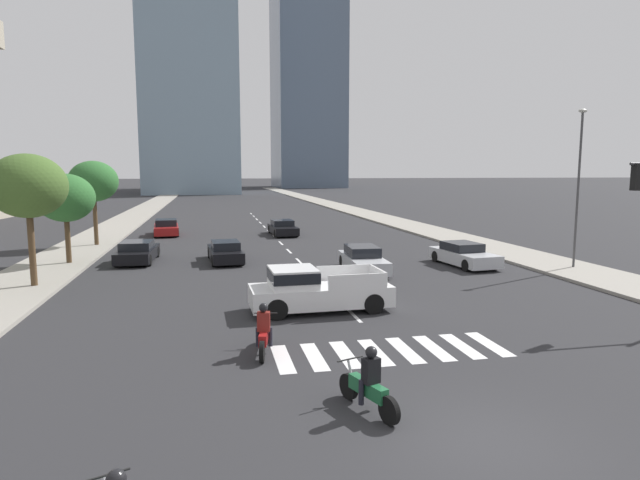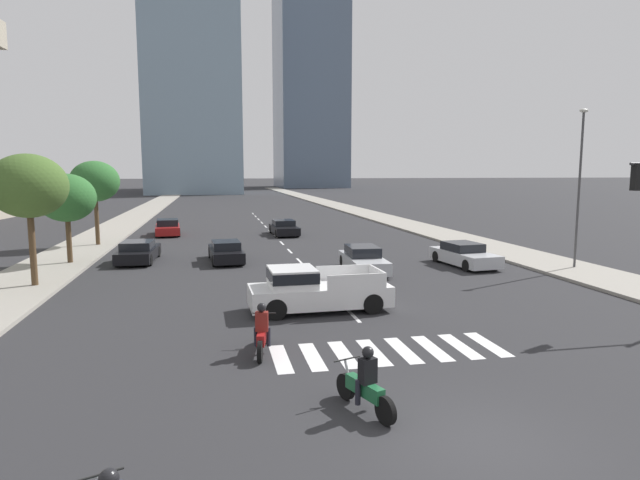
{
  "view_description": "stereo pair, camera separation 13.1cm",
  "coord_description": "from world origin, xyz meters",
  "px_view_note": "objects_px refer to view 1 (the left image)",
  "views": [
    {
      "loc": [
        -5.04,
        -8.83,
        5.19
      ],
      "look_at": [
        0.0,
        15.35,
        2.0
      ],
      "focal_mm": 29.83,
      "sensor_mm": 36.0,
      "label": 1
    },
    {
      "loc": [
        -4.91,
        -8.85,
        5.19
      ],
      "look_at": [
        0.0,
        15.35,
        2.0
      ],
      "focal_mm": 29.83,
      "sensor_mm": 36.0,
      "label": 2
    }
  ],
  "objects_px": {
    "pickup_truck": "(314,290)",
    "sedan_silver_2": "(463,255)",
    "motorcycle_third": "(264,333)",
    "street_tree_third": "(93,182)",
    "street_tree_second": "(65,198)",
    "sedan_black_3": "(138,252)",
    "street_tree_nearest": "(28,186)",
    "street_lamp_east": "(579,178)",
    "motorcycle_lead": "(368,386)",
    "sedan_black_5": "(225,252)",
    "sedan_silver_0": "(363,260)",
    "sedan_black_1": "(283,228)",
    "sedan_red_4": "(166,228)"
  },
  "relations": [
    {
      "from": "pickup_truck",
      "to": "sedan_silver_2",
      "type": "distance_m",
      "value": 12.71
    },
    {
      "from": "motorcycle_third",
      "to": "street_tree_third",
      "type": "xyz_separation_m",
      "value": [
        -9.18,
        24.16,
        3.92
      ]
    },
    {
      "from": "street_tree_second",
      "to": "street_tree_third",
      "type": "height_order",
      "value": "street_tree_third"
    },
    {
      "from": "motorcycle_third",
      "to": "sedan_black_3",
      "type": "relative_size",
      "value": 0.46
    },
    {
      "from": "motorcycle_third",
      "to": "street_tree_second",
      "type": "bearing_deg",
      "value": 38.93
    },
    {
      "from": "motorcycle_third",
      "to": "street_tree_nearest",
      "type": "height_order",
      "value": "street_tree_nearest"
    },
    {
      "from": "motorcycle_third",
      "to": "street_lamp_east",
      "type": "distance_m",
      "value": 20.48
    },
    {
      "from": "street_lamp_east",
      "to": "street_tree_nearest",
      "type": "bearing_deg",
      "value": 178.27
    },
    {
      "from": "motorcycle_lead",
      "to": "sedan_black_3",
      "type": "relative_size",
      "value": 0.42
    },
    {
      "from": "sedan_black_3",
      "to": "sedan_black_5",
      "type": "height_order",
      "value": "sedan_black_5"
    },
    {
      "from": "sedan_silver_2",
      "to": "sedan_black_5",
      "type": "xyz_separation_m",
      "value": [
        -12.91,
        3.99,
        -0.02
      ]
    },
    {
      "from": "sedan_silver_0",
      "to": "street_lamp_east",
      "type": "bearing_deg",
      "value": 83.89
    },
    {
      "from": "sedan_silver_2",
      "to": "street_tree_nearest",
      "type": "relative_size",
      "value": 0.82
    },
    {
      "from": "sedan_silver_0",
      "to": "street_tree_second",
      "type": "distance_m",
      "value": 16.64
    },
    {
      "from": "sedan_black_5",
      "to": "street_tree_second",
      "type": "bearing_deg",
      "value": 82.2
    },
    {
      "from": "sedan_black_1",
      "to": "street_tree_third",
      "type": "height_order",
      "value": "street_tree_third"
    },
    {
      "from": "sedan_silver_2",
      "to": "sedan_red_4",
      "type": "height_order",
      "value": "sedan_red_4"
    },
    {
      "from": "sedan_silver_2",
      "to": "motorcycle_third",
      "type": "bearing_deg",
      "value": -51.42
    },
    {
      "from": "street_tree_second",
      "to": "street_tree_nearest",
      "type": "bearing_deg",
      "value": -90.0
    },
    {
      "from": "sedan_black_1",
      "to": "street_lamp_east",
      "type": "relative_size",
      "value": 0.58
    },
    {
      "from": "sedan_silver_0",
      "to": "street_tree_nearest",
      "type": "bearing_deg",
      "value": -83.65
    },
    {
      "from": "sedan_red_4",
      "to": "street_tree_third",
      "type": "height_order",
      "value": "street_tree_third"
    },
    {
      "from": "motorcycle_third",
      "to": "street_tree_second",
      "type": "xyz_separation_m",
      "value": [
        -9.18,
        16.67,
        3.16
      ]
    },
    {
      "from": "sedan_black_3",
      "to": "sedan_red_4",
      "type": "height_order",
      "value": "sedan_red_4"
    },
    {
      "from": "sedan_silver_2",
      "to": "sedan_black_3",
      "type": "height_order",
      "value": "sedan_silver_2"
    },
    {
      "from": "street_tree_third",
      "to": "street_tree_second",
      "type": "bearing_deg",
      "value": -90.0
    },
    {
      "from": "motorcycle_third",
      "to": "sedan_silver_0",
      "type": "bearing_deg",
      "value": -18.72
    },
    {
      "from": "sedan_black_3",
      "to": "sedan_black_5",
      "type": "bearing_deg",
      "value": -98.28
    },
    {
      "from": "sedan_silver_2",
      "to": "street_lamp_east",
      "type": "relative_size",
      "value": 0.58
    },
    {
      "from": "sedan_red_4",
      "to": "street_tree_second",
      "type": "bearing_deg",
      "value": 158.34
    },
    {
      "from": "sedan_black_3",
      "to": "street_tree_third",
      "type": "bearing_deg",
      "value": 29.5
    },
    {
      "from": "street_tree_third",
      "to": "sedan_silver_2",
      "type": "bearing_deg",
      "value": -29.33
    },
    {
      "from": "motorcycle_third",
      "to": "sedan_red_4",
      "type": "bearing_deg",
      "value": 19.41
    },
    {
      "from": "sedan_red_4",
      "to": "sedan_black_5",
      "type": "distance_m",
      "value": 14.79
    },
    {
      "from": "motorcycle_third",
      "to": "street_tree_nearest",
      "type": "bearing_deg",
      "value": 51.05
    },
    {
      "from": "sedan_silver_2",
      "to": "sedan_red_4",
      "type": "distance_m",
      "value": 25.03
    },
    {
      "from": "street_lamp_east",
      "to": "street_tree_nearest",
      "type": "relative_size",
      "value": 1.42
    },
    {
      "from": "motorcycle_lead",
      "to": "sedan_silver_0",
      "type": "height_order",
      "value": "motorcycle_lead"
    },
    {
      "from": "street_lamp_east",
      "to": "street_tree_second",
      "type": "xyz_separation_m",
      "value": [
        -26.66,
        6.9,
        -1.14
      ]
    },
    {
      "from": "motorcycle_third",
      "to": "sedan_red_4",
      "type": "relative_size",
      "value": 0.45
    },
    {
      "from": "motorcycle_third",
      "to": "sedan_black_5",
      "type": "distance_m",
      "value": 16.09
    },
    {
      "from": "motorcycle_third",
      "to": "sedan_black_5",
      "type": "bearing_deg",
      "value": 12.25
    },
    {
      "from": "motorcycle_lead",
      "to": "sedan_black_1",
      "type": "relative_size",
      "value": 0.41
    },
    {
      "from": "motorcycle_lead",
      "to": "street_lamp_east",
      "type": "bearing_deg",
      "value": -68.05
    },
    {
      "from": "sedan_silver_2",
      "to": "sedan_black_5",
      "type": "relative_size",
      "value": 1.03
    },
    {
      "from": "sedan_black_3",
      "to": "street_tree_second",
      "type": "bearing_deg",
      "value": 98.57
    },
    {
      "from": "motorcycle_lead",
      "to": "street_tree_nearest",
      "type": "xyz_separation_m",
      "value": [
        -11.02,
        14.8,
        3.96
      ]
    },
    {
      "from": "sedan_silver_0",
      "to": "street_tree_nearest",
      "type": "height_order",
      "value": "street_tree_nearest"
    },
    {
      "from": "sedan_black_1",
      "to": "street_tree_second",
      "type": "xyz_separation_m",
      "value": [
        -13.61,
        -11.75,
        3.17
      ]
    },
    {
      "from": "sedan_black_1",
      "to": "sedan_red_4",
      "type": "distance_m",
      "value": 9.56
    }
  ]
}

